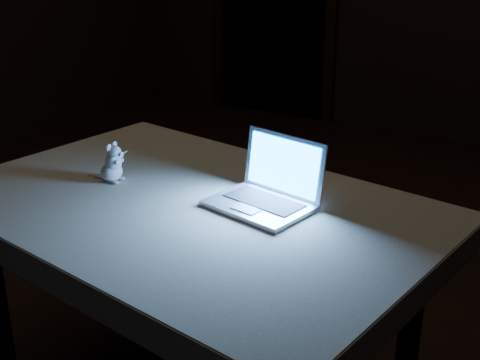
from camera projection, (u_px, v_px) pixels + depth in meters
The scene contains 5 objects.
floor at pixel (221, 288), 2.69m from camera, with size 5.00×5.00×0.00m, color black.
table at pixel (192, 309), 1.92m from camera, with size 1.28×0.83×0.69m, color black, non-canonical shape.
tablecloth at pixel (170, 207), 1.86m from camera, with size 1.37×0.91×0.08m, color beige, non-canonical shape.
laptop at pixel (259, 177), 1.72m from camera, with size 0.27×0.24×0.18m, color #B9B9BE, non-canonical shape.
plush_mouse at pixel (111, 162), 1.92m from camera, with size 0.09×0.09×0.12m, color silver, non-canonical shape.
Camera 1 is at (1.27, -1.96, 1.42)m, focal length 48.00 mm.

